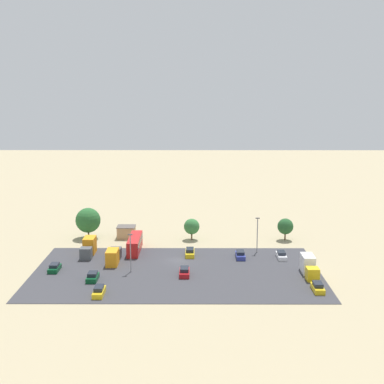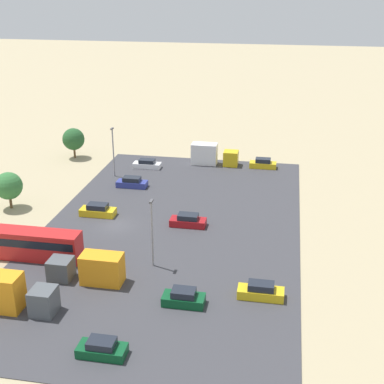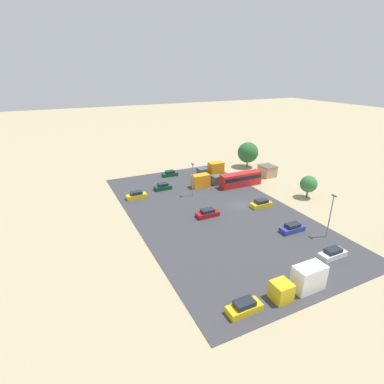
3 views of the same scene
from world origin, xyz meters
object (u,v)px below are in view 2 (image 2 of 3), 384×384
parked_car_0 (98,211)px  parked_car_1 (147,164)px  parked_car_6 (188,221)px  parked_car_7 (261,291)px  parked_car_2 (263,164)px  parked_car_4 (102,349)px  parked_car_3 (132,183)px  parked_truck_1 (13,294)px  parked_truck_2 (90,269)px  bus (33,243)px  parked_car_5 (184,298)px  parked_truck_0 (212,155)px

parked_car_0 → parked_car_1: parked_car_0 is taller
parked_car_6 → parked_car_7: bearing=34.2°
parked_car_1 → parked_car_2: size_ratio=1.04×
parked_car_2 → parked_car_4: 50.77m
parked_car_6 → parked_car_3: bearing=-137.5°
parked_car_6 → parked_truck_1: bearing=-31.3°
parked_car_4 → parked_truck_2: bearing=-155.4°
parked_car_0 → parked_car_4: bearing=20.3°
parked_car_0 → parked_car_3: parked_car_0 is taller
bus → parked_car_2: bearing=146.4°
parked_car_7 → parked_truck_2: size_ratio=0.58×
parked_car_3 → parked_car_4: (37.50, 8.35, -0.03)m
parked_car_5 → parked_car_7: bearing=-71.1°
parked_car_1 → parked_truck_2: size_ratio=0.58×
parked_car_0 → parked_car_2: 30.64m
parked_car_6 → parked_truck_1: size_ratio=0.62×
parked_car_0 → parked_car_5: parked_car_0 is taller
parked_car_4 → parked_car_5: bearing=148.4°
parked_car_2 → parked_car_7: parked_car_7 is taller
parked_car_3 → parked_car_7: parked_car_7 is taller
parked_car_5 → parked_car_6: size_ratio=0.90×
bus → parked_car_0: size_ratio=2.33×
parked_car_4 → parked_car_3: bearing=-167.5°
parked_car_6 → parked_truck_0: size_ratio=0.58×
parked_car_7 → parked_truck_0: parked_truck_0 is taller
parked_car_4 → parked_truck_1: (-4.82, -10.33, 1.03)m
parked_car_1 → parked_car_7: (35.22, 20.76, 0.07)m
parked_car_0 → parked_car_3: 10.86m
parked_car_3 → parked_car_5: 32.00m
parked_car_5 → parked_car_6: parked_car_5 is taller
parked_car_2 → parked_car_7: 38.74m
parked_truck_0 → parked_car_4: bearing=-2.2°
parked_car_5 → parked_car_7: size_ratio=0.90×
parked_car_1 → parked_truck_2: bearing=5.4°
parked_car_4 → parked_truck_0: size_ratio=0.53×
parked_car_1 → parked_truck_1: bearing=-2.8°
parked_car_5 → parked_truck_1: size_ratio=0.55×
parked_car_0 → parked_truck_1: (21.93, -0.46, 0.97)m
bus → parked_truck_1: 10.05m
parked_car_3 → parked_truck_1: bearing=-3.5°
parked_car_0 → parked_car_1: (-19.46, 1.56, -0.07)m
parked_car_0 → parked_car_2: parked_car_0 is taller
parked_car_2 → parked_car_0: bearing=138.5°
parked_car_0 → parked_car_5: bearing=39.7°
parked_car_4 → parked_truck_1: 11.45m
parked_car_0 → parked_truck_2: 16.56m
parked_car_1 → parked_car_5: parked_car_5 is taller
parked_car_1 → parked_car_4: parked_car_4 is taller
parked_truck_0 → parked_car_6: bearing=1.2°
parked_truck_1 → parked_truck_2: 8.12m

